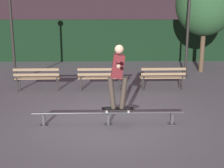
{
  "coord_description": "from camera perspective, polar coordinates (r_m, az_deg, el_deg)",
  "views": [
    {
      "loc": [
        -0.09,
        -6.81,
        2.61
      ],
      "look_at": [
        0.12,
        0.67,
        0.85
      ],
      "focal_mm": 45.94,
      "sensor_mm": 36.0,
      "label": 1
    }
  ],
  "objects": [
    {
      "name": "park_bench_right_center",
      "position": [
        10.52,
        10.03,
        1.66
      ],
      "size": [
        1.61,
        0.44,
        0.88
      ],
      "color": "#282623",
      "rests_on": "ground"
    },
    {
      "name": "skateboarder",
      "position": [
        6.81,
        1.18,
        2.51
      ],
      "size": [
        0.62,
        1.41,
        1.56
      ],
      "color": "black",
      "rests_on": "skateboard"
    },
    {
      "name": "park_bench_left_center",
      "position": [
        10.31,
        -2.35,
        1.62
      ],
      "size": [
        1.61,
        0.44,
        0.88
      ],
      "color": "#282623",
      "rests_on": "ground"
    },
    {
      "name": "lamp_post_right",
      "position": [
        12.7,
        14.97,
        12.22
      ],
      "size": [
        0.32,
        0.32,
        3.9
      ],
      "color": "#282623",
      "rests_on": "ground"
    },
    {
      "name": "park_bench_leftmost",
      "position": [
        10.58,
        -14.66,
        1.5
      ],
      "size": [
        1.61,
        0.44,
        0.88
      ],
      "color": "#282623",
      "rests_on": "ground"
    },
    {
      "name": "tree_far_right",
      "position": [
        14.4,
        18.13,
        15.08
      ],
      "size": [
        2.74,
        2.74,
        4.75
      ],
      "color": "brown",
      "rests_on": "ground"
    },
    {
      "name": "lamp_post_left",
      "position": [
        12.27,
        -19.44,
        11.9
      ],
      "size": [
        0.32,
        0.32,
        3.9
      ],
      "color": "#282623",
      "rests_on": "ground"
    },
    {
      "name": "skateboard",
      "position": [
        7.04,
        1.12,
        -5.0
      ],
      "size": [
        0.78,
        0.22,
        0.09
      ],
      "color": "black",
      "rests_on": "grind_rail"
    },
    {
      "name": "grind_rail",
      "position": [
        7.08,
        -0.76,
        -6.18
      ],
      "size": [
        3.73,
        0.18,
        0.33
      ],
      "color": "#47474C",
      "rests_on": "ground"
    },
    {
      "name": "ground_plane",
      "position": [
        7.3,
        -0.77,
        -7.73
      ],
      "size": [
        90.0,
        90.0,
        0.0
      ],
      "primitive_type": "plane",
      "color": "slate"
    },
    {
      "name": "hedge_backdrop",
      "position": [
        17.7,
        -1.27,
        8.74
      ],
      "size": [
        24.0,
        1.2,
        2.45
      ],
      "primitive_type": "cube",
      "color": "black",
      "rests_on": "ground"
    }
  ]
}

